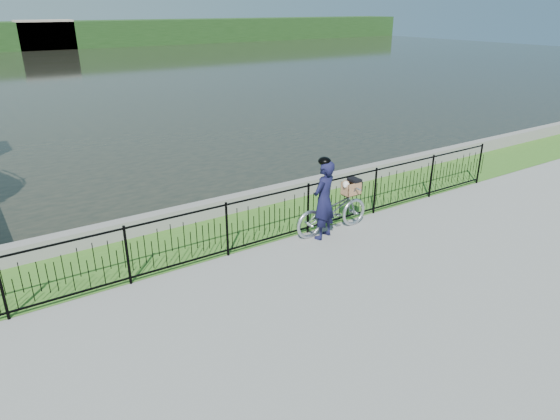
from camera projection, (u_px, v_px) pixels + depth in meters
ground at (316, 274)px, 9.38m from camera, size 120.00×120.00×0.00m
grass_strip at (246, 227)px, 11.38m from camera, size 60.00×2.00×0.01m
water at (27, 78)px, 34.77m from camera, size 120.00×120.00×0.00m
quay_wall at (225, 205)px, 12.07m from camera, size 60.00×0.30×0.40m
fence at (270, 218)px, 10.39m from camera, size 14.00×0.06×1.15m
far_building_right at (45, 35)px, 56.87m from camera, size 6.00×3.00×3.20m
bicycle_rig at (332, 210)px, 10.99m from camera, size 1.90×0.66×1.14m
cyclist at (324, 199)px, 10.55m from camera, size 0.73×0.61×1.80m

